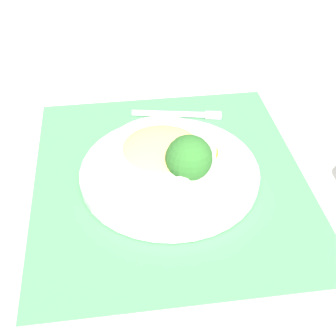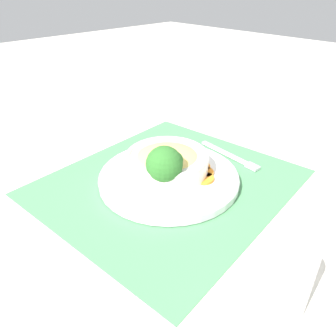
# 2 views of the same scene
# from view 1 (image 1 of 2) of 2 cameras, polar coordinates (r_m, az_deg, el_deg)

# --- Properties ---
(ground_plane) EXTENTS (4.00, 4.00, 0.00)m
(ground_plane) POSITION_cam_1_polar(r_m,az_deg,el_deg) (0.81, 0.19, -1.20)
(ground_plane) COLOR beige
(placemat) EXTENTS (0.56, 0.51, 0.00)m
(placemat) POSITION_cam_1_polar(r_m,az_deg,el_deg) (0.81, 0.19, -1.09)
(placemat) COLOR #4C8C59
(placemat) RESTS_ON ground_plane
(plate) EXTENTS (0.31, 0.31, 0.02)m
(plate) POSITION_cam_1_polar(r_m,az_deg,el_deg) (0.80, 0.20, -0.37)
(plate) COLOR white
(plate) RESTS_ON placemat
(bowl) EXTENTS (0.18, 0.18, 0.05)m
(bowl) POSITION_cam_1_polar(r_m,az_deg,el_deg) (0.79, -0.76, 1.71)
(bowl) COLOR silver
(bowl) RESTS_ON plate
(broccoli_floret) EXTENTS (0.07, 0.07, 0.09)m
(broccoli_floret) POSITION_cam_1_polar(r_m,az_deg,el_deg) (0.73, 2.60, 1.19)
(broccoli_floret) COLOR #759E51
(broccoli_floret) RESTS_ON plate
(carrot_slice_near) EXTENTS (0.05, 0.05, 0.01)m
(carrot_slice_near) POSITION_cam_1_polar(r_m,az_deg,el_deg) (0.83, 4.58, 1.92)
(carrot_slice_near) COLOR orange
(carrot_slice_near) RESTS_ON plate
(carrot_slice_middle) EXTENTS (0.05, 0.05, 0.01)m
(carrot_slice_middle) POSITION_cam_1_polar(r_m,az_deg,el_deg) (0.85, 3.42, 2.65)
(carrot_slice_middle) COLOR orange
(carrot_slice_middle) RESTS_ON plate
(carrot_slice_far) EXTENTS (0.05, 0.05, 0.01)m
(carrot_slice_far) POSITION_cam_1_polar(r_m,az_deg,el_deg) (0.85, 1.99, 3.14)
(carrot_slice_far) COLOR orange
(carrot_slice_far) RESTS_ON plate
(carrot_slice_extra) EXTENTS (0.05, 0.05, 0.01)m
(carrot_slice_extra) POSITION_cam_1_polar(r_m,az_deg,el_deg) (0.86, 0.42, 3.33)
(carrot_slice_extra) COLOR orange
(carrot_slice_extra) RESTS_ON plate
(fork) EXTENTS (0.03, 0.18, 0.01)m
(fork) POSITION_cam_1_polar(r_m,az_deg,el_deg) (0.96, 2.17, 6.55)
(fork) COLOR silver
(fork) RESTS_ON placemat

